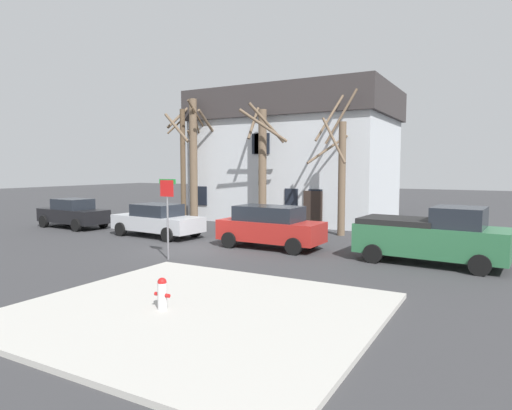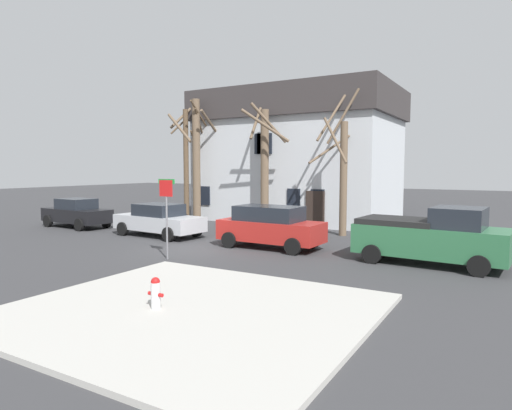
{
  "view_description": "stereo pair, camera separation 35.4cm",
  "coord_description": "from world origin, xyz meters",
  "px_view_note": "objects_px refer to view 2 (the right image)",
  "views": [
    {
      "loc": [
        11.26,
        -14.65,
        3.39
      ],
      "look_at": [
        2.15,
        1.67,
        1.82
      ],
      "focal_mm": 31.32,
      "sensor_mm": 36.0,
      "label": 1
    },
    {
      "loc": [
        11.57,
        -14.48,
        3.39
      ],
      "look_at": [
        2.15,
        1.67,
        1.82
      ],
      "focal_mm": 31.32,
      "sensor_mm": 36.0,
      "label": 2
    }
  ],
  "objects_px": {
    "tree_bare_mid": "(196,155)",
    "tree_bare_end": "(342,169)",
    "fire_hydrant": "(156,292)",
    "street_sign_pole": "(166,204)",
    "pickup_truck_green": "(431,236)",
    "car_black_sedan": "(77,213)",
    "car_red_wagon": "(270,226)",
    "car_silver_sedan": "(159,220)",
    "bicycle_leaning": "(179,219)",
    "tree_bare_far": "(265,163)",
    "tree_bare_near": "(187,160)",
    "building_main": "(299,155)"
  },
  "relations": [
    {
      "from": "car_silver_sedan",
      "to": "fire_hydrant",
      "type": "height_order",
      "value": "car_silver_sedan"
    },
    {
      "from": "tree_bare_mid",
      "to": "fire_hydrant",
      "type": "relative_size",
      "value": 10.57
    },
    {
      "from": "car_black_sedan",
      "to": "bicycle_leaning",
      "type": "bearing_deg",
      "value": 41.87
    },
    {
      "from": "pickup_truck_green",
      "to": "fire_hydrant",
      "type": "xyz_separation_m",
      "value": [
        -4.65,
        -8.83,
        -0.49
      ]
    },
    {
      "from": "bicycle_leaning",
      "to": "pickup_truck_green",
      "type": "bearing_deg",
      "value": -15.29
    },
    {
      "from": "car_black_sedan",
      "to": "car_red_wagon",
      "type": "xyz_separation_m",
      "value": [
        12.66,
        -0.24,
        0.1
      ]
    },
    {
      "from": "fire_hydrant",
      "to": "bicycle_leaning",
      "type": "bearing_deg",
      "value": 128.26
    },
    {
      "from": "car_black_sedan",
      "to": "building_main",
      "type": "bearing_deg",
      "value": 48.42
    },
    {
      "from": "bicycle_leaning",
      "to": "tree_bare_end",
      "type": "bearing_deg",
      "value": 5.26
    },
    {
      "from": "fire_hydrant",
      "to": "building_main",
      "type": "bearing_deg",
      "value": 105.35
    },
    {
      "from": "car_red_wagon",
      "to": "fire_hydrant",
      "type": "height_order",
      "value": "car_red_wagon"
    },
    {
      "from": "tree_bare_mid",
      "to": "bicycle_leaning",
      "type": "distance_m",
      "value": 4.19
    },
    {
      "from": "tree_bare_far",
      "to": "car_silver_sedan",
      "type": "xyz_separation_m",
      "value": [
        -2.92,
        -5.5,
        -2.82
      ]
    },
    {
      "from": "tree_bare_mid",
      "to": "street_sign_pole",
      "type": "height_order",
      "value": "tree_bare_mid"
    },
    {
      "from": "street_sign_pole",
      "to": "car_silver_sedan",
      "type": "bearing_deg",
      "value": 135.4
    },
    {
      "from": "building_main",
      "to": "pickup_truck_green",
      "type": "height_order",
      "value": "building_main"
    },
    {
      "from": "building_main",
      "to": "tree_bare_mid",
      "type": "xyz_separation_m",
      "value": [
        -4.81,
        -4.73,
        -0.03
      ]
    },
    {
      "from": "tree_bare_mid",
      "to": "pickup_truck_green",
      "type": "xyz_separation_m",
      "value": [
        14.77,
        -5.77,
        -3.19
      ]
    },
    {
      "from": "car_silver_sedan",
      "to": "fire_hydrant",
      "type": "distance_m",
      "value": 12.05
    },
    {
      "from": "building_main",
      "to": "fire_hydrant",
      "type": "distance_m",
      "value": 20.39
    },
    {
      "from": "tree_bare_near",
      "to": "tree_bare_end",
      "type": "xyz_separation_m",
      "value": [
        10.55,
        -0.98,
        -0.57
      ]
    },
    {
      "from": "tree_bare_near",
      "to": "street_sign_pole",
      "type": "height_order",
      "value": "tree_bare_near"
    },
    {
      "from": "tree_bare_far",
      "to": "fire_hydrant",
      "type": "xyz_separation_m",
      "value": [
        5.16,
        -14.43,
        -3.13
      ]
    },
    {
      "from": "fire_hydrant",
      "to": "bicycle_leaning",
      "type": "height_order",
      "value": "bicycle_leaning"
    },
    {
      "from": "tree_bare_far",
      "to": "pickup_truck_green",
      "type": "distance_m",
      "value": 11.6
    },
    {
      "from": "car_red_wagon",
      "to": "bicycle_leaning",
      "type": "height_order",
      "value": "car_red_wagon"
    },
    {
      "from": "tree_bare_mid",
      "to": "street_sign_pole",
      "type": "bearing_deg",
      "value": -57.7
    },
    {
      "from": "tree_bare_far",
      "to": "fire_hydrant",
      "type": "relative_size",
      "value": 9.27
    },
    {
      "from": "tree_bare_far",
      "to": "fire_hydrant",
      "type": "height_order",
      "value": "tree_bare_far"
    },
    {
      "from": "tree_bare_end",
      "to": "car_silver_sedan",
      "type": "height_order",
      "value": "tree_bare_end"
    },
    {
      "from": "car_silver_sedan",
      "to": "pickup_truck_green",
      "type": "distance_m",
      "value": 12.73
    },
    {
      "from": "fire_hydrant",
      "to": "bicycle_leaning",
      "type": "xyz_separation_m",
      "value": [
        -10.16,
        12.88,
        -0.14
      ]
    },
    {
      "from": "building_main",
      "to": "car_silver_sedan",
      "type": "height_order",
      "value": "building_main"
    },
    {
      "from": "tree_bare_near",
      "to": "tree_bare_mid",
      "type": "distance_m",
      "value": 0.9
    },
    {
      "from": "car_silver_sedan",
      "to": "street_sign_pole",
      "type": "xyz_separation_m",
      "value": [
        4.12,
        -4.06,
        1.26
      ]
    },
    {
      "from": "car_red_wagon",
      "to": "street_sign_pole",
      "type": "height_order",
      "value": "street_sign_pole"
    },
    {
      "from": "fire_hydrant",
      "to": "street_sign_pole",
      "type": "bearing_deg",
      "value": 129.11
    },
    {
      "from": "tree_bare_end",
      "to": "car_black_sedan",
      "type": "bearing_deg",
      "value": -161.42
    },
    {
      "from": "tree_bare_mid",
      "to": "tree_bare_far",
      "type": "bearing_deg",
      "value": -2.04
    },
    {
      "from": "building_main",
      "to": "car_red_wagon",
      "type": "bearing_deg",
      "value": -71.34
    },
    {
      "from": "car_silver_sedan",
      "to": "bicycle_leaning",
      "type": "distance_m",
      "value": 4.49
    },
    {
      "from": "car_black_sedan",
      "to": "car_red_wagon",
      "type": "height_order",
      "value": "car_red_wagon"
    },
    {
      "from": "building_main",
      "to": "tree_bare_near",
      "type": "relative_size",
      "value": 1.66
    },
    {
      "from": "pickup_truck_green",
      "to": "fire_hydrant",
      "type": "height_order",
      "value": "pickup_truck_green"
    },
    {
      "from": "street_sign_pole",
      "to": "tree_bare_mid",
      "type": "bearing_deg",
      "value": 122.3
    },
    {
      "from": "building_main",
      "to": "bicycle_leaning",
      "type": "distance_m",
      "value": 8.95
    },
    {
      "from": "tree_bare_mid",
      "to": "tree_bare_end",
      "type": "distance_m",
      "value": 9.79
    },
    {
      "from": "tree_bare_end",
      "to": "car_red_wagon",
      "type": "height_order",
      "value": "tree_bare_end"
    },
    {
      "from": "tree_bare_end",
      "to": "car_black_sedan",
      "type": "relative_size",
      "value": 1.64
    },
    {
      "from": "bicycle_leaning",
      "to": "tree_bare_far",
      "type": "bearing_deg",
      "value": 17.19
    }
  ]
}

